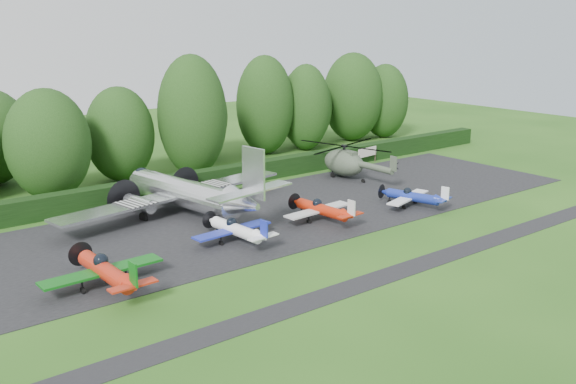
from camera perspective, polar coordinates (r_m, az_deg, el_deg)
ground at (r=46.95m, az=2.52°, el=-5.55°), size 160.00×160.00×0.00m
apron at (r=54.53m, az=-4.28°, el=-2.62°), size 70.00×18.00×0.01m
taxiway_verge at (r=42.89m, az=7.75°, el=-7.74°), size 70.00×2.00×0.00m
hedgerow at (r=63.64m, az=-9.78°, el=-0.21°), size 90.00×1.60×2.00m
transport_plane at (r=56.01m, az=-9.12°, el=-0.09°), size 23.17×17.77×7.42m
light_plane_red at (r=42.18m, az=-15.90°, el=-6.75°), size 7.91×8.32×3.04m
light_plane_white at (r=49.09m, az=-4.65°, el=-3.33°), size 6.75×7.10×2.59m
light_plane_orange at (r=54.08m, az=3.02°, el=-1.54°), size 6.79×7.14×2.61m
light_plane_blue at (r=59.32m, az=11.01°, el=-0.39°), size 6.27×6.60×2.41m
helicopter at (r=69.09m, az=5.03°, el=2.82°), size 11.21×13.13×3.61m
sign_board at (r=76.68m, az=7.06°, el=3.48°), size 3.37×0.13×1.89m
tree_0 at (r=69.33m, az=-14.72°, el=4.97°), size 7.15×7.15×9.96m
tree_1 at (r=78.56m, az=-7.99°, el=6.68°), size 7.10×7.10×10.56m
tree_2 at (r=93.93m, az=8.58°, el=8.00°), size 6.78×6.78×10.53m
tree_3 at (r=83.57m, az=1.61°, el=7.51°), size 6.32×6.32×11.14m
tree_4 at (r=70.10m, az=-8.50°, el=6.71°), size 7.46×7.46×13.11m
tree_6 at (r=90.86m, az=5.76°, el=8.40°), size 8.35×8.35×12.24m
tree_7 at (r=64.09m, az=-20.54°, el=3.97°), size 7.88×7.88×10.52m
tree_10 at (r=81.03m, az=-2.07°, el=7.72°), size 7.21×7.21×12.39m
tree_12 at (r=86.23m, az=1.51°, el=7.53°), size 7.25×7.25×10.49m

